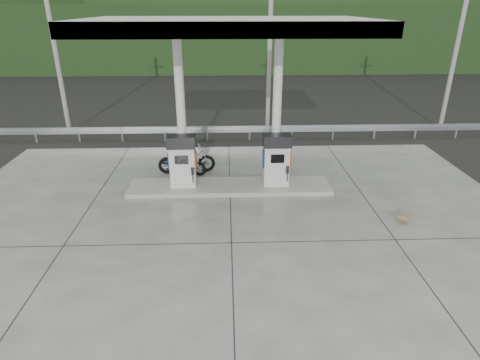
{
  "coord_description": "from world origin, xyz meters",
  "views": [
    {
      "loc": [
        -0.09,
        -10.25,
        5.94
      ],
      "look_at": [
        0.3,
        1.0,
        1.0
      ],
      "focal_mm": 30.0,
      "sensor_mm": 36.0,
      "label": 1
    }
  ],
  "objects_px": {
    "gas_pump_right": "(276,160)",
    "motorcycle_left": "(187,161)",
    "gas_pump_left": "(183,161)",
    "motorcycle_right": "(185,164)",
    "duck": "(403,218)"
  },
  "relations": [
    {
      "from": "gas_pump_right",
      "to": "motorcycle_right",
      "type": "xyz_separation_m",
      "value": [
        -3.29,
        1.45,
        -0.66
      ]
    },
    {
      "from": "duck",
      "to": "motorcycle_right",
      "type": "bearing_deg",
      "value": 172.61
    },
    {
      "from": "gas_pump_right",
      "to": "duck",
      "type": "relative_size",
      "value": 3.79
    },
    {
      "from": "gas_pump_left",
      "to": "motorcycle_left",
      "type": "distance_m",
      "value": 1.64
    },
    {
      "from": "motorcycle_left",
      "to": "motorcycle_right",
      "type": "xyz_separation_m",
      "value": [
        -0.07,
        -0.09,
        -0.09
      ]
    },
    {
      "from": "gas_pump_right",
      "to": "duck",
      "type": "xyz_separation_m",
      "value": [
        3.46,
        -2.63,
        -0.88
      ]
    },
    {
      "from": "motorcycle_right",
      "to": "gas_pump_right",
      "type": "bearing_deg",
      "value": -2.61
    },
    {
      "from": "motorcycle_right",
      "to": "duck",
      "type": "height_order",
      "value": "motorcycle_right"
    },
    {
      "from": "gas_pump_left",
      "to": "gas_pump_right",
      "type": "bearing_deg",
      "value": 0.0
    },
    {
      "from": "gas_pump_left",
      "to": "gas_pump_right",
      "type": "height_order",
      "value": "same"
    },
    {
      "from": "gas_pump_right",
      "to": "gas_pump_left",
      "type": "bearing_deg",
      "value": 180.0
    },
    {
      "from": "gas_pump_right",
      "to": "motorcycle_right",
      "type": "distance_m",
      "value": 3.66
    },
    {
      "from": "gas_pump_left",
      "to": "gas_pump_right",
      "type": "xyz_separation_m",
      "value": [
        3.2,
        0.0,
        0.0
      ]
    },
    {
      "from": "gas_pump_right",
      "to": "motorcycle_left",
      "type": "bearing_deg",
      "value": 154.49
    },
    {
      "from": "gas_pump_left",
      "to": "motorcycle_left",
      "type": "relative_size",
      "value": 0.9
    }
  ]
}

